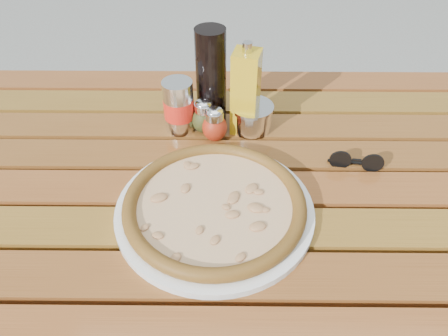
{
  "coord_description": "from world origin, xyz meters",
  "views": [
    {
      "loc": [
        0.01,
        -0.61,
        1.34
      ],
      "look_at": [
        0.0,
        0.02,
        0.78
      ],
      "focal_mm": 35.0,
      "sensor_mm": 36.0,
      "label": 1
    }
  ],
  "objects_px": {
    "dark_bottle": "(211,77)",
    "soda_can": "(179,107)",
    "oregano_shaker": "(204,117)",
    "parmesan_tin": "(252,117)",
    "pizza": "(215,204)",
    "olive_oil_cruet": "(246,92)",
    "table": "(224,213)",
    "plate": "(215,210)",
    "pepper_shaker": "(215,124)",
    "sunglasses": "(356,162)"
  },
  "relations": [
    {
      "from": "plate",
      "to": "olive_oil_cruet",
      "type": "relative_size",
      "value": 1.71
    },
    {
      "from": "dark_bottle",
      "to": "soda_can",
      "type": "height_order",
      "value": "dark_bottle"
    },
    {
      "from": "dark_bottle",
      "to": "sunglasses",
      "type": "height_order",
      "value": "dark_bottle"
    },
    {
      "from": "table",
      "to": "dark_bottle",
      "type": "bearing_deg",
      "value": 97.55
    },
    {
      "from": "dark_bottle",
      "to": "olive_oil_cruet",
      "type": "height_order",
      "value": "dark_bottle"
    },
    {
      "from": "pepper_shaker",
      "to": "oregano_shaker",
      "type": "bearing_deg",
      "value": 130.11
    },
    {
      "from": "table",
      "to": "plate",
      "type": "distance_m",
      "value": 0.11
    },
    {
      "from": "plate",
      "to": "pepper_shaker",
      "type": "height_order",
      "value": "pepper_shaker"
    },
    {
      "from": "dark_bottle",
      "to": "olive_oil_cruet",
      "type": "relative_size",
      "value": 1.05
    },
    {
      "from": "parmesan_tin",
      "to": "plate",
      "type": "bearing_deg",
      "value": -106.17
    },
    {
      "from": "oregano_shaker",
      "to": "dark_bottle",
      "type": "xyz_separation_m",
      "value": [
        0.02,
        0.05,
        0.07
      ]
    },
    {
      "from": "dark_bottle",
      "to": "soda_can",
      "type": "distance_m",
      "value": 0.09
    },
    {
      "from": "plate",
      "to": "parmesan_tin",
      "type": "height_order",
      "value": "parmesan_tin"
    },
    {
      "from": "oregano_shaker",
      "to": "olive_oil_cruet",
      "type": "relative_size",
      "value": 0.39
    },
    {
      "from": "pizza",
      "to": "oregano_shaker",
      "type": "distance_m",
      "value": 0.25
    },
    {
      "from": "oregano_shaker",
      "to": "parmesan_tin",
      "type": "relative_size",
      "value": 0.66
    },
    {
      "from": "table",
      "to": "pizza",
      "type": "bearing_deg",
      "value": -102.95
    },
    {
      "from": "plate",
      "to": "olive_oil_cruet",
      "type": "xyz_separation_m",
      "value": [
        0.06,
        0.26,
        0.09
      ]
    },
    {
      "from": "plate",
      "to": "oregano_shaker",
      "type": "xyz_separation_m",
      "value": [
        -0.03,
        0.25,
        0.03
      ]
    },
    {
      "from": "table",
      "to": "oregano_shaker",
      "type": "xyz_separation_m",
      "value": [
        -0.05,
        0.18,
        0.11
      ]
    },
    {
      "from": "plate",
      "to": "soda_can",
      "type": "xyz_separation_m",
      "value": [
        -0.08,
        0.26,
        0.05
      ]
    },
    {
      "from": "pepper_shaker",
      "to": "olive_oil_cruet",
      "type": "bearing_deg",
      "value": 28.39
    },
    {
      "from": "table",
      "to": "pizza",
      "type": "distance_m",
      "value": 0.12
    },
    {
      "from": "pizza",
      "to": "pepper_shaker",
      "type": "distance_m",
      "value": 0.22
    },
    {
      "from": "sunglasses",
      "to": "soda_can",
      "type": "bearing_deg",
      "value": 168.91
    },
    {
      "from": "table",
      "to": "sunglasses",
      "type": "bearing_deg",
      "value": 12.33
    },
    {
      "from": "table",
      "to": "oregano_shaker",
      "type": "distance_m",
      "value": 0.22
    },
    {
      "from": "pepper_shaker",
      "to": "parmesan_tin",
      "type": "distance_m",
      "value": 0.09
    },
    {
      "from": "plate",
      "to": "pepper_shaker",
      "type": "distance_m",
      "value": 0.22
    },
    {
      "from": "plate",
      "to": "pepper_shaker",
      "type": "relative_size",
      "value": 4.39
    },
    {
      "from": "table",
      "to": "pepper_shaker",
      "type": "distance_m",
      "value": 0.19
    },
    {
      "from": "pepper_shaker",
      "to": "soda_can",
      "type": "relative_size",
      "value": 0.68
    },
    {
      "from": "oregano_shaker",
      "to": "parmesan_tin",
      "type": "xyz_separation_m",
      "value": [
        0.11,
        0.01,
        -0.01
      ]
    },
    {
      "from": "oregano_shaker",
      "to": "dark_bottle",
      "type": "distance_m",
      "value": 0.09
    },
    {
      "from": "pepper_shaker",
      "to": "soda_can",
      "type": "height_order",
      "value": "soda_can"
    },
    {
      "from": "pizza",
      "to": "oregano_shaker",
      "type": "height_order",
      "value": "oregano_shaker"
    },
    {
      "from": "dark_bottle",
      "to": "soda_can",
      "type": "xyz_separation_m",
      "value": [
        -0.07,
        -0.04,
        -0.05
      ]
    },
    {
      "from": "dark_bottle",
      "to": "olive_oil_cruet",
      "type": "distance_m",
      "value": 0.08
    },
    {
      "from": "table",
      "to": "soda_can",
      "type": "height_order",
      "value": "soda_can"
    },
    {
      "from": "dark_bottle",
      "to": "sunglasses",
      "type": "xyz_separation_m",
      "value": [
        0.3,
        -0.17,
        -0.09
      ]
    },
    {
      "from": "soda_can",
      "to": "olive_oil_cruet",
      "type": "height_order",
      "value": "olive_oil_cruet"
    },
    {
      "from": "oregano_shaker",
      "to": "soda_can",
      "type": "relative_size",
      "value": 0.68
    },
    {
      "from": "parmesan_tin",
      "to": "olive_oil_cruet",
      "type": "bearing_deg",
      "value": -159.79
    },
    {
      "from": "table",
      "to": "sunglasses",
      "type": "relative_size",
      "value": 12.6
    },
    {
      "from": "pizza",
      "to": "table",
      "type": "bearing_deg",
      "value": 77.05
    },
    {
      "from": "olive_oil_cruet",
      "to": "parmesan_tin",
      "type": "xyz_separation_m",
      "value": [
        0.02,
        0.01,
        -0.07
      ]
    },
    {
      "from": "plate",
      "to": "pepper_shaker",
      "type": "bearing_deg",
      "value": 91.38
    },
    {
      "from": "pepper_shaker",
      "to": "oregano_shaker",
      "type": "distance_m",
      "value": 0.04
    },
    {
      "from": "pizza",
      "to": "soda_can",
      "type": "bearing_deg",
      "value": 108.05
    },
    {
      "from": "pizza",
      "to": "dark_bottle",
      "type": "bearing_deg",
      "value": 92.68
    }
  ]
}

